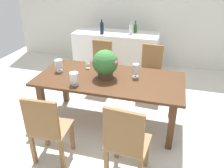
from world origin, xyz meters
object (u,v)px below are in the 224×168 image
object	(u,v)px
chair_near_right	(126,141)
wine_bottle_amber	(131,29)
chair_far_right	(150,69)
crystal_vase_right	(136,70)
kitchen_counter	(116,53)
wine_bottle_tall	(102,28)
dining_table	(110,84)
wine_glass	(88,62)
chair_far_left	(101,64)
crystal_vase_center_near	(59,64)
chair_near_left	(47,127)
crystal_vase_left	(74,78)
wine_bottle_dark	(135,28)
flower_centerpiece	(105,64)

from	to	relation	value
chair_near_right	wine_bottle_amber	distance (m)	2.87
chair_far_right	wine_bottle_amber	world-z (taller)	wine_bottle_amber
chair_near_right	crystal_vase_right	size ratio (longest dim) A/B	4.79
kitchen_counter	wine_bottle_tall	xyz separation A→B (m)	(-0.27, -0.16, 0.58)
dining_table	chair_far_right	size ratio (longest dim) A/B	2.21
crystal_vase_right	wine_glass	world-z (taller)	crystal_vase_right
kitchen_counter	wine_bottle_tall	size ratio (longest dim) A/B	6.15
chair_far_right	wine_bottle_tall	distance (m)	1.39
chair_far_left	crystal_vase_center_near	xyz separation A→B (m)	(-0.33, -0.98, 0.34)
chair_near_left	crystal_vase_center_near	distance (m)	1.12
crystal_vase_left	wine_bottle_dark	size ratio (longest dim) A/B	0.71
crystal_vase_left	wine_bottle_tall	xyz separation A→B (m)	(-0.24, 1.98, 0.19)
crystal_vase_right	chair_far_right	bearing A→B (deg)	82.10
chair_far_right	crystal_vase_right	world-z (taller)	crystal_vase_right
wine_bottle_amber	chair_far_right	bearing A→B (deg)	-55.50
chair_near_right	crystal_vase_center_near	world-z (taller)	chair_near_right
chair_near_left	chair_far_left	bearing A→B (deg)	-93.51
chair_near_left	wine_bottle_dark	bearing A→B (deg)	-102.90
dining_table	chair_near_left	size ratio (longest dim) A/B	2.25
chair_near_left	kitchen_counter	distance (m)	2.79
crystal_vase_right	kitchen_counter	bearing A→B (deg)	113.17
chair_far_left	flower_centerpiece	world-z (taller)	flower_centerpiece
kitchen_counter	wine_bottle_amber	xyz separation A→B (m)	(0.31, -0.02, 0.56)
flower_centerpiece	wine_bottle_amber	size ratio (longest dim) A/B	1.61
dining_table	wine_bottle_dark	distance (m)	1.94
flower_centerpiece	wine_bottle_amber	world-z (taller)	wine_bottle_amber
chair_far_left	chair_far_right	size ratio (longest dim) A/B	1.00
dining_table	chair_far_left	bearing A→B (deg)	114.96
chair_near_left	flower_centerpiece	xyz separation A→B (m)	(0.40, 0.99, 0.44)
chair_far_right	kitchen_counter	size ratio (longest dim) A/B	0.53
chair_far_left	flower_centerpiece	size ratio (longest dim) A/B	2.33
wine_bottle_tall	wine_bottle_dark	bearing A→B (deg)	22.18
wine_glass	chair_far_left	bearing A→B (deg)	93.49
dining_table	wine_glass	xyz separation A→B (m)	(-0.42, 0.23, 0.20)
chair_far_right	wine_bottle_dark	world-z (taller)	wine_bottle_dark
chair_near_left	crystal_vase_center_near	bearing A→B (deg)	-75.43
wine_bottle_tall	chair_far_right	bearing A→B (deg)	-29.95
crystal_vase_left	crystal_vase_right	size ratio (longest dim) A/B	0.88
flower_centerpiece	wine_bottle_tall	distance (m)	1.74
kitchen_counter	wine_bottle_tall	bearing A→B (deg)	-149.73
chair_near_left	kitchen_counter	bearing A→B (deg)	-95.52
chair_near_right	crystal_vase_left	distance (m)	1.13
dining_table	chair_far_left	xyz separation A→B (m)	(-0.47, 1.00, -0.13)
flower_centerpiece	wine_bottle_amber	bearing A→B (deg)	89.96
flower_centerpiece	crystal_vase_center_near	size ratio (longest dim) A/B	2.22
dining_table	chair_near_right	size ratio (longest dim) A/B	2.16
flower_centerpiece	wine_bottle_amber	xyz separation A→B (m)	(0.00, 1.78, 0.06)
chair_near_right	flower_centerpiece	size ratio (longest dim) A/B	2.38
chair_far_right	kitchen_counter	world-z (taller)	chair_far_right
dining_table	kitchen_counter	bearing A→B (deg)	101.59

